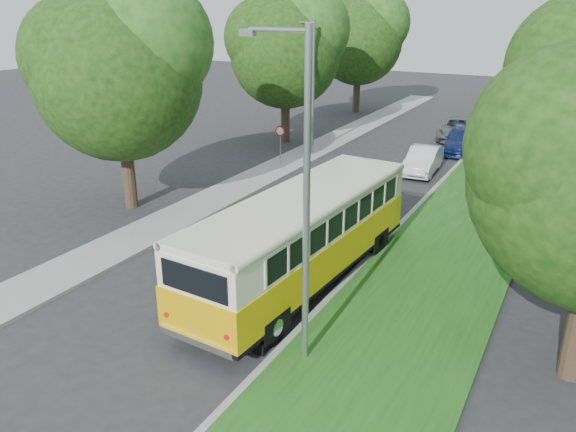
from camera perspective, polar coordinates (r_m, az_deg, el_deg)
The scene contains 13 objects.
ground at distance 18.25m, azimuth -6.88°, elevation -6.63°, with size 120.00×120.00×0.00m, color #29292C.
curb at distance 20.77m, azimuth 9.37°, elevation -2.99°, with size 0.20×70.00×0.15m, color gray.
grass_verge at distance 20.23m, azimuth 15.66°, elevation -4.23°, with size 4.50×70.00×0.13m, color #1C5516.
sidewalk at distance 24.55m, azimuth -9.38°, elevation 0.77°, with size 2.20×70.00×0.12m, color gray.
treeline at distance 31.83m, azimuth 17.43°, elevation 15.54°, with size 24.27×41.91×9.46m.
lamppost_near at distance 12.53m, azimuth 1.52°, elevation 2.19°, with size 1.71×0.16×8.00m.
lamppost_far at distance 32.68m, azimuth 2.41°, elevation 13.35°, with size 1.71×0.16×7.50m.
warning_sign at distance 29.50m, azimuth -0.80°, elevation 7.81°, with size 0.56×0.10×2.50m.
vintage_bus at distance 17.40m, azimuth 1.49°, elevation -2.39°, with size 2.62×10.16×3.02m, color #EFB307, non-canonical shape.
car_silver at distance 25.26m, azimuth 7.64°, elevation 2.79°, with size 1.46×3.64×1.24m, color #BABABF.
car_white at distance 30.27m, azimuth 13.55°, elevation 5.53°, with size 1.43×4.09×1.35m, color white.
car_blue at distance 35.33m, azimuth 17.23°, elevation 7.35°, with size 1.91×4.69×1.36m, color navy.
car_grey at distance 38.48m, azimuth 17.03°, elevation 8.45°, with size 2.32×5.03×1.40m, color slate.
Camera 1 is at (9.58, -13.08, 8.38)m, focal length 35.00 mm.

